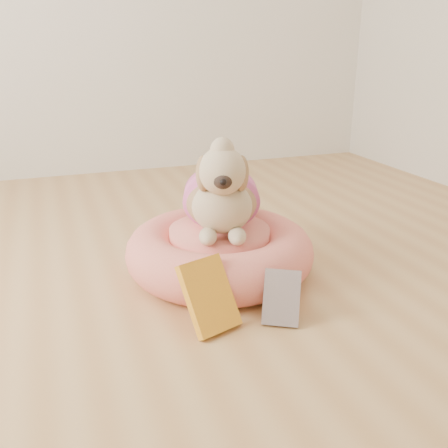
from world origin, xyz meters
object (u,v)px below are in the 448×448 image
object	(u,v)px
pet_bed	(220,251)
book_yellow	(209,296)
dog	(221,179)
book_white	(282,298)

from	to	relation	value
pet_bed	book_yellow	xyz separation A→B (m)	(-0.16, -0.36, 0.02)
pet_bed	book_yellow	size ratio (longest dim) A/B	3.08
dog	book_white	xyz separation A→B (m)	(0.05, -0.41, -0.29)
book_white	pet_bed	bearing A→B (deg)	129.43
pet_bed	book_white	distance (m)	0.41
pet_bed	book_white	size ratio (longest dim) A/B	4.03
dog	book_yellow	xyz separation A→B (m)	(-0.17, -0.37, -0.26)
dog	book_white	distance (m)	0.51
pet_bed	dog	distance (m)	0.28
book_yellow	dog	bearing A→B (deg)	45.98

